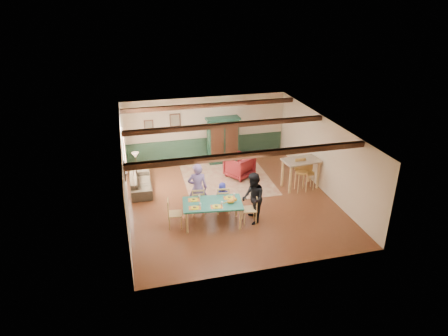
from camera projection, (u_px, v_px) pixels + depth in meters
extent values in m
plane|color=#562918|center=(230.00, 199.00, 14.16)|extent=(8.00, 8.00, 0.00)
cube|color=beige|center=(206.00, 128.00, 17.14)|extent=(7.00, 0.02, 2.70)
cube|color=beige|center=(125.00, 175.00, 12.82)|extent=(0.02, 8.00, 2.70)
cube|color=beige|center=(323.00, 154.00, 14.39)|extent=(0.02, 8.00, 2.70)
cube|color=silver|center=(230.00, 126.00, 13.05)|extent=(7.00, 8.00, 0.02)
cube|color=#213D2B|center=(206.00, 148.00, 17.49)|extent=(6.95, 0.03, 0.90)
cube|color=black|center=(251.00, 155.00, 11.05)|extent=(6.95, 0.16, 0.16)
cube|color=black|center=(227.00, 125.00, 13.44)|extent=(6.95, 0.16, 0.16)
cube|color=black|center=(210.00, 105.00, 15.74)|extent=(6.95, 0.16, 0.16)
imported|color=#745C9F|center=(198.00, 188.00, 12.98)|extent=(0.69, 0.50, 1.76)
imported|color=black|center=(253.00, 198.00, 12.44)|extent=(0.74, 0.89, 1.68)
imported|color=#272D9D|center=(222.00, 197.00, 13.21)|extent=(0.54, 0.39, 1.02)
cube|color=beige|center=(226.00, 177.00, 15.79)|extent=(3.38, 3.99, 0.01)
cube|color=black|center=(223.00, 140.00, 16.78)|extent=(1.41, 0.60, 1.97)
imported|color=#521016|center=(239.00, 166.00, 15.68)|extent=(1.30, 1.31, 0.87)
imported|color=#3A3024|center=(141.00, 183.00, 14.68)|extent=(0.79, 1.93, 0.56)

